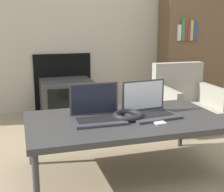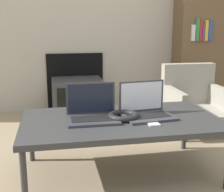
% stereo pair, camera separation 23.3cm
% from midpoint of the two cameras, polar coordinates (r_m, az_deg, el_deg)
% --- Properties ---
extents(table, '(1.30, 0.73, 0.39)m').
position_cam_midpoint_polar(table, '(2.08, 4.79, -4.93)').
color(table, '#333333').
rests_on(table, ground_plane).
extents(laptop_left, '(0.33, 0.25, 0.23)m').
position_cam_midpoint_polar(laptop_left, '(2.04, -0.39, -2.99)').
color(laptop_left, '#38383D').
rests_on(laptop_left, table).
extents(laptop_right, '(0.36, 0.29, 0.23)m').
position_cam_midpoint_polar(laptop_right, '(2.14, 9.33, -2.43)').
color(laptop_right, '#38383D').
rests_on(laptop_right, table).
extents(headphones, '(0.21, 0.21, 0.04)m').
position_cam_midpoint_polar(headphones, '(2.06, 5.36, -3.71)').
color(headphones, black).
rests_on(headphones, table).
extents(phone, '(0.07, 0.14, 0.01)m').
position_cam_midpoint_polar(phone, '(2.01, 10.65, -4.83)').
color(phone, silver).
rests_on(phone, table).
extents(tv, '(0.55, 0.49, 0.40)m').
position_cam_midpoint_polar(tv, '(3.51, -4.48, -0.23)').
color(tv, '#383838').
rests_on(tv, ground_plane).
extents(armchair, '(0.54, 0.61, 0.62)m').
position_cam_midpoint_polar(armchair, '(3.16, 16.76, -0.56)').
color(armchair, gray).
rests_on(armchair, ground_plane).
extents(bookshelf, '(0.80, 0.32, 1.48)m').
position_cam_midpoint_polar(bookshelf, '(4.02, 18.76, 8.61)').
color(bookshelf, brown).
rests_on(bookshelf, ground_plane).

